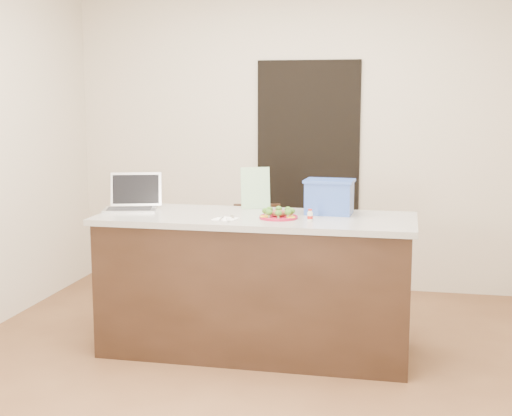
% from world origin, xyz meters
% --- Properties ---
extents(ground, '(4.00, 4.00, 0.00)m').
position_xyz_m(ground, '(0.00, 0.00, 0.00)').
color(ground, brown).
rests_on(ground, ground).
extents(room_shell, '(4.00, 4.00, 4.00)m').
position_xyz_m(room_shell, '(0.00, 0.00, 1.62)').
color(room_shell, white).
rests_on(room_shell, ground).
extents(doorway, '(0.90, 0.02, 2.00)m').
position_xyz_m(doorway, '(0.10, 1.98, 1.00)').
color(doorway, black).
rests_on(doorway, ground).
extents(island, '(2.06, 0.76, 0.92)m').
position_xyz_m(island, '(0.00, 0.25, 0.46)').
color(island, black).
rests_on(island, ground).
extents(plate, '(0.25, 0.25, 0.02)m').
position_xyz_m(plate, '(0.16, 0.18, 0.93)').
color(plate, maroon).
rests_on(plate, island).
extents(meatballs, '(0.10, 0.10, 0.04)m').
position_xyz_m(meatballs, '(0.17, 0.18, 0.95)').
color(meatballs, brown).
rests_on(meatballs, plate).
extents(broccoli, '(0.21, 0.21, 0.04)m').
position_xyz_m(broccoli, '(0.16, 0.18, 0.97)').
color(broccoli, '#295416').
rests_on(broccoli, plate).
extents(pepper_rings, '(0.22, 0.21, 0.01)m').
position_xyz_m(pepper_rings, '(0.16, 0.18, 0.94)').
color(pepper_rings, gold).
rests_on(pepper_rings, plate).
extents(napkin, '(0.16, 0.16, 0.01)m').
position_xyz_m(napkin, '(-0.16, 0.07, 0.92)').
color(napkin, white).
rests_on(napkin, island).
extents(fork, '(0.03, 0.15, 0.00)m').
position_xyz_m(fork, '(-0.18, 0.08, 0.93)').
color(fork, silver).
rests_on(fork, napkin).
extents(knife, '(0.06, 0.22, 0.01)m').
position_xyz_m(knife, '(-0.13, 0.05, 0.93)').
color(knife, silver).
rests_on(knife, napkin).
extents(yogurt_bottle, '(0.04, 0.04, 0.08)m').
position_xyz_m(yogurt_bottle, '(0.37, 0.12, 0.95)').
color(yogurt_bottle, beige).
rests_on(yogurt_bottle, island).
extents(laptop, '(0.40, 0.37, 0.25)m').
position_xyz_m(laptop, '(-0.88, 0.33, 0.99)').
color(laptop, '#BABABF').
rests_on(laptop, island).
extents(leaflet, '(0.20, 0.11, 0.29)m').
position_xyz_m(leaflet, '(-0.06, 0.54, 1.06)').
color(leaflet, silver).
rests_on(leaflet, island).
extents(blue_box, '(0.33, 0.25, 0.23)m').
position_xyz_m(blue_box, '(0.46, 0.42, 1.04)').
color(blue_box, '#2F50AA').
rests_on(blue_box, island).
extents(chair, '(0.45, 0.45, 0.84)m').
position_xyz_m(chair, '(-0.20, 1.16, 0.48)').
color(chair, '#371E10').
rests_on(chair, ground).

